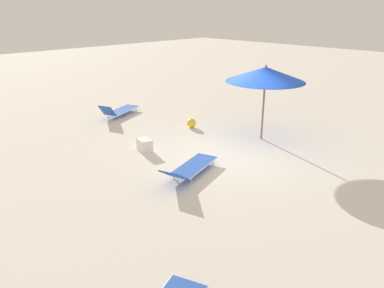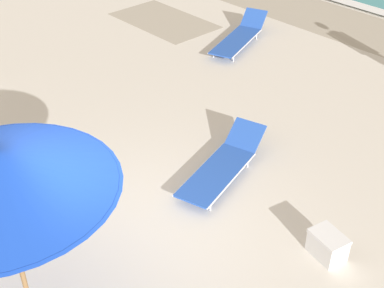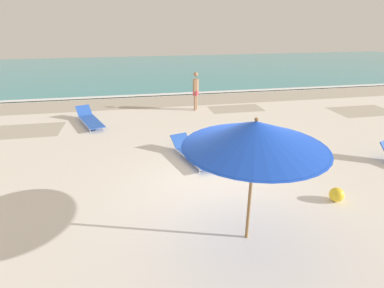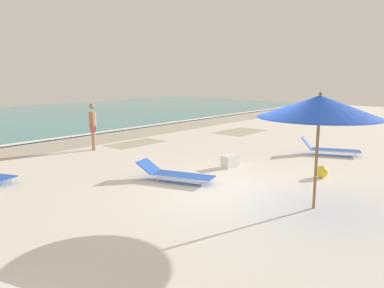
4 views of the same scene
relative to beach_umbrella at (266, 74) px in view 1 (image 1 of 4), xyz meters
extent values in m
cube|color=silver|center=(-0.07, 1.50, -2.23)|extent=(60.00, 60.00, 0.16)
cylinder|color=olive|center=(0.00, 0.00, -1.07)|extent=(0.06, 0.06, 2.16)
cone|color=blue|center=(0.00, 0.00, 0.01)|extent=(2.52, 2.52, 0.46)
cylinder|color=#13359C|center=(0.00, 0.00, -0.21)|extent=(2.44, 2.44, 0.01)
sphere|color=olive|center=(0.00, 0.00, 0.27)|extent=(0.07, 0.07, 0.07)
cube|color=blue|center=(-0.27, 3.45, -1.98)|extent=(1.04, 1.75, 0.03)
cylinder|color=silver|center=(-0.56, 3.36, -1.98)|extent=(0.50, 1.59, 0.03)
cylinder|color=silver|center=(0.01, 3.53, -1.98)|extent=(0.50, 1.59, 0.03)
cube|color=blue|center=(-0.57, 4.46, -1.83)|extent=(0.69, 0.62, 0.33)
cylinder|color=silver|center=(-0.34, 2.76, -2.07)|extent=(0.03, 0.03, 0.16)
cylinder|color=silver|center=(0.15, 2.91, -2.07)|extent=(0.03, 0.03, 0.16)
cylinder|color=silver|center=(-0.70, 3.99, -2.07)|extent=(0.03, 0.03, 0.16)
cylinder|color=silver|center=(-0.21, 4.14, -2.07)|extent=(0.03, 0.03, 0.16)
cube|color=blue|center=(5.78, 1.55, -1.98)|extent=(1.16, 1.75, 0.03)
cylinder|color=silver|center=(5.50, 1.45, -1.98)|extent=(0.63, 1.54, 0.03)
cylinder|color=silver|center=(6.06, 1.66, -1.98)|extent=(0.63, 1.54, 0.03)
cube|color=blue|center=(5.41, 2.48, -1.77)|extent=(0.67, 0.56, 0.44)
cylinder|color=silver|center=(5.77, 0.87, -2.07)|extent=(0.03, 0.03, 0.16)
cylinder|color=silver|center=(6.25, 1.05, -2.07)|extent=(0.03, 0.03, 0.16)
cylinder|color=silver|center=(5.31, 2.06, -2.07)|extent=(0.03, 0.03, 0.16)
cylinder|color=silver|center=(5.78, 2.24, -2.07)|extent=(0.03, 0.03, 0.16)
sphere|color=yellow|center=(2.52, 0.80, -1.98)|extent=(0.34, 0.34, 0.34)
cube|color=white|center=(1.89, 3.43, -1.99)|extent=(0.54, 0.43, 0.32)
cube|color=white|center=(1.89, 3.43, -1.81)|extent=(0.56, 0.45, 0.05)
camera|label=1|loc=(-6.75, 9.94, 2.05)|focal=35.00mm
camera|label=2|loc=(4.48, -1.45, 3.22)|focal=50.00mm
camera|label=3|loc=(-1.96, -4.43, 1.80)|focal=28.00mm
camera|label=4|loc=(-7.48, -2.88, 0.61)|focal=35.00mm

